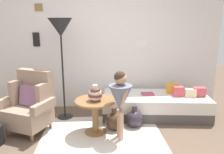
# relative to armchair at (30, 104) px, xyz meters

# --- Properties ---
(gallery_wall) EXTENTS (4.80, 0.12, 2.60)m
(gallery_wall) POSITION_rel_armchair_xyz_m (1.15, 1.06, 0.86)
(gallery_wall) COLOR silver
(gallery_wall) RESTS_ON ground
(rug) EXTENTS (1.84, 1.50, 0.01)m
(rug) POSITION_rel_armchair_xyz_m (1.12, -0.32, -0.43)
(rug) COLOR silver
(rug) RESTS_ON ground
(armchair) EXTENTS (0.89, 0.80, 0.97)m
(armchair) POSITION_rel_armchair_xyz_m (0.00, 0.00, 0.00)
(armchair) COLOR olive
(armchair) RESTS_ON ground
(daybed) EXTENTS (1.97, 0.99, 0.40)m
(daybed) POSITION_rel_armchair_xyz_m (2.13, 0.44, -0.24)
(daybed) COLOR #4C4742
(daybed) RESTS_ON ground
(pillow_head) EXTENTS (0.22, 0.13, 0.17)m
(pillow_head) POSITION_rel_armchair_xyz_m (2.89, 0.31, 0.04)
(pillow_head) COLOR #D64C56
(pillow_head) RESTS_ON daybed
(pillow_mid) EXTENTS (0.21, 0.16, 0.14)m
(pillow_mid) POSITION_rel_armchair_xyz_m (2.73, 0.30, 0.03)
(pillow_mid) COLOR beige
(pillow_mid) RESTS_ON daybed
(pillow_back) EXTENTS (0.17, 0.12, 0.18)m
(pillow_back) POSITION_rel_armchair_xyz_m (2.52, 0.35, 0.05)
(pillow_back) COLOR #D64C56
(pillow_back) RESTS_ON daybed
(pillow_extra) EXTENTS (0.23, 0.15, 0.19)m
(pillow_extra) POSITION_rel_armchair_xyz_m (2.47, 0.53, 0.05)
(pillow_extra) COLOR orange
(pillow_extra) RESTS_ON daybed
(side_table) EXTENTS (0.62, 0.62, 0.55)m
(side_table) POSITION_rel_armchair_xyz_m (1.02, -0.17, -0.04)
(side_table) COLOR olive
(side_table) RESTS_ON ground
(vase_striped) EXTENTS (0.22, 0.22, 0.25)m
(vase_striped) POSITION_rel_armchair_xyz_m (1.03, -0.20, 0.21)
(vase_striped) COLOR brown
(vase_striped) RESTS_ON side_table
(floor_lamp) EXTENTS (0.40, 0.40, 1.77)m
(floor_lamp) POSITION_rel_armchair_xyz_m (0.47, 0.46, 1.11)
(floor_lamp) COLOR black
(floor_lamp) RESTS_ON ground
(person_child) EXTENTS (0.34, 0.34, 1.04)m
(person_child) POSITION_rel_armchair_xyz_m (1.39, -0.37, 0.22)
(person_child) COLOR tan
(person_child) RESTS_ON ground
(book_on_daybed) EXTENTS (0.22, 0.16, 0.03)m
(book_on_daybed) POSITION_rel_armchair_xyz_m (1.99, 0.47, -0.02)
(book_on_daybed) COLOR #B2435D
(book_on_daybed) RESTS_ON daybed
(demijohn_near) EXTENTS (0.29, 0.29, 0.38)m
(demijohn_near) POSITION_rel_armchair_xyz_m (1.33, -0.08, -0.29)
(demijohn_near) COLOR #473323
(demijohn_near) RESTS_ON ground
(demijohn_far) EXTENTS (0.28, 0.28, 0.37)m
(demijohn_far) POSITION_rel_armchair_xyz_m (1.67, -0.00, -0.29)
(demijohn_far) COLOR #332D38
(demijohn_far) RESTS_ON ground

